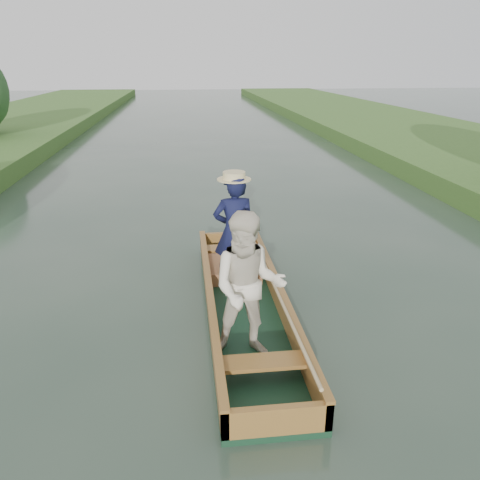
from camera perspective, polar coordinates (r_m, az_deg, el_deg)
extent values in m
plane|color=#283D30|center=(6.98, 0.59, -9.07)|extent=(120.00, 120.00, 0.00)
cube|color=#13321F|center=(6.96, 0.59, -8.78)|extent=(1.10, 5.00, 0.08)
cube|color=#925E2D|center=(6.82, -3.69, -7.56)|extent=(0.08, 5.00, 0.32)
cube|color=#925E2D|center=(6.94, 4.81, -7.07)|extent=(0.08, 5.00, 0.32)
cube|color=#925E2D|center=(9.09, -1.38, -0.02)|extent=(1.10, 0.08, 0.32)
cube|color=#925E2D|center=(4.86, 4.56, -21.06)|extent=(1.10, 0.08, 0.32)
cube|color=#925E2D|center=(6.74, -3.73, -6.21)|extent=(0.10, 5.00, 0.04)
cube|color=#925E2D|center=(6.86, 4.85, -5.74)|extent=(0.10, 5.00, 0.04)
cube|color=#925E2D|center=(8.55, -1.03, -0.98)|extent=(0.94, 0.30, 0.05)
cube|color=#925E2D|center=(5.49, 2.80, -14.64)|extent=(0.94, 0.30, 0.05)
imported|color=black|center=(7.34, -0.70, 1.04)|extent=(0.69, 0.48, 1.82)
cylinder|color=beige|center=(7.09, -0.73, 7.68)|extent=(0.52, 0.52, 0.12)
imported|color=beige|center=(5.53, 1.03, -5.77)|extent=(0.98, 0.80, 1.85)
cube|color=brown|center=(7.98, -0.78, -3.49)|extent=(0.85, 0.90, 0.22)
sphere|color=tan|center=(7.84, 1.08, -2.33)|extent=(0.18, 0.18, 0.18)
sphere|color=tan|center=(7.78, 1.10, -1.46)|extent=(0.13, 0.13, 0.13)
sphere|color=tan|center=(7.75, 0.74, -1.08)|extent=(0.05, 0.05, 0.05)
sphere|color=tan|center=(7.76, 1.45, -1.05)|extent=(0.05, 0.05, 0.05)
sphere|color=tan|center=(7.73, 1.15, -1.70)|extent=(0.05, 0.05, 0.05)
sphere|color=tan|center=(7.80, 0.52, -2.23)|extent=(0.06, 0.06, 0.06)
sphere|color=tan|center=(7.82, 1.68, -2.17)|extent=(0.06, 0.06, 0.06)
sphere|color=tan|center=(7.84, 0.78, -2.92)|extent=(0.07, 0.07, 0.07)
sphere|color=tan|center=(7.85, 1.42, -2.89)|extent=(0.07, 0.07, 0.07)
cylinder|color=silver|center=(8.53, -2.07, -0.84)|extent=(0.07, 0.07, 0.01)
cylinder|color=silver|center=(8.51, -2.07, -0.59)|extent=(0.01, 0.01, 0.08)
ellipsoid|color=silver|center=(8.49, -2.07, -0.24)|extent=(0.09, 0.09, 0.05)
cylinder|color=tan|center=(6.59, 4.65, -6.53)|extent=(0.04, 4.32, 0.19)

